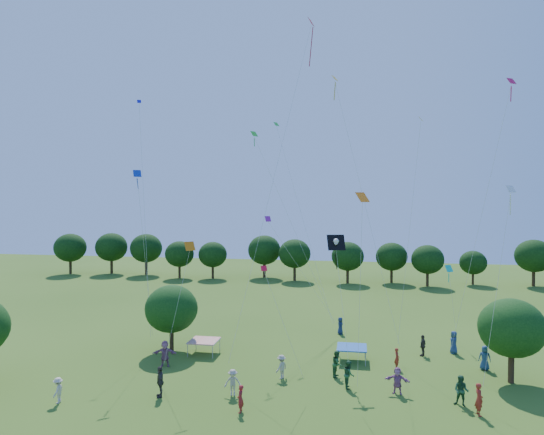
{
  "coord_description": "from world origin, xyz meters",
  "views": [
    {
      "loc": [
        5.53,
        -17.51,
        12.12
      ],
      "look_at": [
        0.0,
        14.0,
        11.0
      ],
      "focal_mm": 32.0,
      "sensor_mm": 36.0,
      "label": 1
    }
  ],
  "objects_px": {
    "tent_red_stripe": "(204,341)",
    "red_high_kite": "(297,84)",
    "near_tree_east": "(512,328)",
    "tent_blue": "(352,347)",
    "pirate_kite": "(336,243)",
    "near_tree_north": "(171,309)"
  },
  "relations": [
    {
      "from": "tent_red_stripe",
      "to": "red_high_kite",
      "type": "relative_size",
      "value": 0.09
    },
    {
      "from": "near_tree_east",
      "to": "tent_blue",
      "type": "relative_size",
      "value": 2.55
    },
    {
      "from": "tent_red_stripe",
      "to": "near_tree_east",
      "type": "bearing_deg",
      "value": -5.99
    },
    {
      "from": "pirate_kite",
      "to": "red_high_kite",
      "type": "height_order",
      "value": "red_high_kite"
    },
    {
      "from": "tent_red_stripe",
      "to": "pirate_kite",
      "type": "bearing_deg",
      "value": -6.56
    },
    {
      "from": "red_high_kite",
      "to": "near_tree_east",
      "type": "bearing_deg",
      "value": -12.51
    },
    {
      "from": "red_high_kite",
      "to": "tent_red_stripe",
      "type": "bearing_deg",
      "value": -172.46
    },
    {
      "from": "tent_blue",
      "to": "red_high_kite",
      "type": "bearing_deg",
      "value": 170.45
    },
    {
      "from": "pirate_kite",
      "to": "near_tree_east",
      "type": "bearing_deg",
      "value": -5.48
    },
    {
      "from": "near_tree_east",
      "to": "red_high_kite",
      "type": "relative_size",
      "value": 0.22
    },
    {
      "from": "tent_red_stripe",
      "to": "tent_blue",
      "type": "xyz_separation_m",
      "value": [
        11.53,
        0.25,
        0.0
      ]
    },
    {
      "from": "tent_blue",
      "to": "pirate_kite",
      "type": "distance_m",
      "value": 8.2
    },
    {
      "from": "red_high_kite",
      "to": "pirate_kite",
      "type": "bearing_deg",
      "value": -34.67
    },
    {
      "from": "near_tree_east",
      "to": "pirate_kite",
      "type": "relative_size",
      "value": 0.67
    },
    {
      "from": "near_tree_north",
      "to": "red_high_kite",
      "type": "height_order",
      "value": "red_high_kite"
    },
    {
      "from": "near_tree_north",
      "to": "pirate_kite",
      "type": "bearing_deg",
      "value": -6.5
    },
    {
      "from": "tent_red_stripe",
      "to": "tent_blue",
      "type": "height_order",
      "value": "same"
    },
    {
      "from": "red_high_kite",
      "to": "tent_blue",
      "type": "bearing_deg",
      "value": -9.55
    },
    {
      "from": "tent_red_stripe",
      "to": "red_high_kite",
      "type": "distance_m",
      "value": 21.37
    },
    {
      "from": "near_tree_east",
      "to": "tent_red_stripe",
      "type": "relative_size",
      "value": 2.55
    },
    {
      "from": "near_tree_north",
      "to": "tent_red_stripe",
      "type": "height_order",
      "value": "near_tree_north"
    },
    {
      "from": "near_tree_east",
      "to": "tent_red_stripe",
      "type": "bearing_deg",
      "value": 174.01
    }
  ]
}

